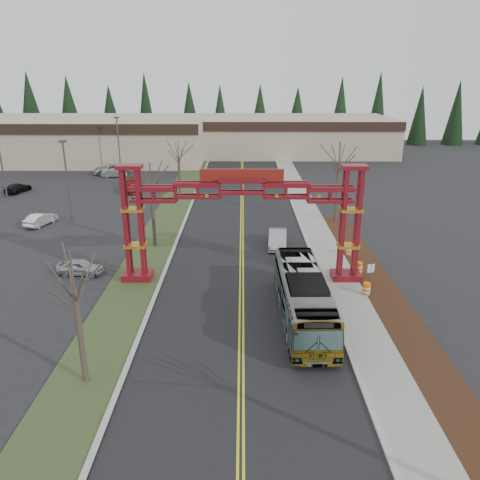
{
  "coord_description": "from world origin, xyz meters",
  "views": [
    {
      "loc": [
        0.06,
        -14.96,
        14.94
      ],
      "look_at": [
        -0.11,
        15.83,
        4.01
      ],
      "focal_mm": 35.0,
      "sensor_mm": 36.0,
      "label": 1
    }
  ],
  "objects_px": {
    "retail_building_west": "(79,139)",
    "barrel_south": "(366,290)",
    "parked_car_near_b": "(41,219)",
    "barrel_mid": "(359,268)",
    "bare_tree_right_far": "(339,164)",
    "street_sign": "(370,273)",
    "parked_car_far_b": "(110,169)",
    "gateway_arch": "(242,205)",
    "retail_building_east": "(292,135)",
    "parked_car_far_a": "(115,173)",
    "bare_tree_median_far": "(179,158)",
    "light_pole_mid": "(0,157)",
    "barrel_north": "(349,251)",
    "bare_tree_median_mid": "(151,187)",
    "light_pole_near": "(67,175)",
    "silver_sedan": "(278,239)",
    "parked_car_far_c": "(18,188)",
    "parked_car_mid_a": "(132,186)",
    "bare_tree_median_near": "(74,290)",
    "transit_bus": "(303,297)",
    "parked_car_near_a": "(80,267)",
    "light_pole_far": "(118,141)"
  },
  "relations": [
    {
      "from": "retail_building_east",
      "to": "bare_tree_right_far",
      "type": "bearing_deg",
      "value": -90.0
    },
    {
      "from": "bare_tree_right_far",
      "to": "light_pole_near",
      "type": "height_order",
      "value": "light_pole_near"
    },
    {
      "from": "bare_tree_median_near",
      "to": "bare_tree_median_mid",
      "type": "height_order",
      "value": "bare_tree_median_mid"
    },
    {
      "from": "gateway_arch",
      "to": "parked_car_far_b",
      "type": "xyz_separation_m",
      "value": [
        -20.94,
        40.59,
        -5.22
      ]
    },
    {
      "from": "parked_car_near_b",
      "to": "barrel_north",
      "type": "relative_size",
      "value": 4.0
    },
    {
      "from": "street_sign",
      "to": "barrel_north",
      "type": "relative_size",
      "value": 2.35
    },
    {
      "from": "bare_tree_median_mid",
      "to": "bare_tree_right_far",
      "type": "height_order",
      "value": "bare_tree_right_far"
    },
    {
      "from": "parked_car_near_b",
      "to": "street_sign",
      "type": "relative_size",
      "value": 1.71
    },
    {
      "from": "bare_tree_median_far",
      "to": "barrel_mid",
      "type": "xyz_separation_m",
      "value": [
        17.26,
        -24.76,
        -4.58
      ]
    },
    {
      "from": "transit_bus",
      "to": "parked_car_far_c",
      "type": "height_order",
      "value": "transit_bus"
    },
    {
      "from": "silver_sedan",
      "to": "barrel_south",
      "type": "distance_m",
      "value": 11.61
    },
    {
      "from": "parked_car_far_b",
      "to": "bare_tree_median_far",
      "type": "distance_m",
      "value": 20.09
    },
    {
      "from": "parked_car_far_c",
      "to": "light_pole_far",
      "type": "xyz_separation_m",
      "value": [
        10.82,
        12.29,
        4.5
      ]
    },
    {
      "from": "bare_tree_median_mid",
      "to": "barrel_north",
      "type": "relative_size",
      "value": 7.91
    },
    {
      "from": "gateway_arch",
      "to": "barrel_north",
      "type": "distance_m",
      "value": 11.9
    },
    {
      "from": "bare_tree_right_far",
      "to": "street_sign",
      "type": "height_order",
      "value": "bare_tree_right_far"
    },
    {
      "from": "transit_bus",
      "to": "parked_car_mid_a",
      "type": "xyz_separation_m",
      "value": [
        -18.87,
        35.13,
        -0.87
      ]
    },
    {
      "from": "parked_car_near_b",
      "to": "light_pole_mid",
      "type": "relative_size",
      "value": 0.43
    },
    {
      "from": "parked_car_mid_a",
      "to": "bare_tree_median_near",
      "type": "distance_m",
      "value": 42.45
    },
    {
      "from": "silver_sedan",
      "to": "parked_car_far_c",
      "type": "height_order",
      "value": "silver_sedan"
    },
    {
      "from": "retail_building_west",
      "to": "transit_bus",
      "type": "height_order",
      "value": "retail_building_west"
    },
    {
      "from": "gateway_arch",
      "to": "barrel_south",
      "type": "relative_size",
      "value": 18.02
    },
    {
      "from": "barrel_south",
      "to": "light_pole_mid",
      "type": "bearing_deg",
      "value": 144.52
    },
    {
      "from": "parked_car_far_a",
      "to": "barrel_south",
      "type": "relative_size",
      "value": 3.67
    },
    {
      "from": "bare_tree_median_far",
      "to": "street_sign",
      "type": "relative_size",
      "value": 3.12
    },
    {
      "from": "parked_car_near_a",
      "to": "bare_tree_median_near",
      "type": "height_order",
      "value": "bare_tree_median_near"
    },
    {
      "from": "retail_building_west",
      "to": "barrel_south",
      "type": "bearing_deg",
      "value": -55.57
    },
    {
      "from": "retail_building_east",
      "to": "light_pole_far",
      "type": "height_order",
      "value": "light_pole_far"
    },
    {
      "from": "parked_car_near_b",
      "to": "bare_tree_median_mid",
      "type": "bearing_deg",
      "value": 171.08
    },
    {
      "from": "retail_building_east",
      "to": "parked_car_far_c",
      "type": "relative_size",
      "value": 8.99
    },
    {
      "from": "retail_building_west",
      "to": "retail_building_east",
      "type": "distance_m",
      "value": 40.79
    },
    {
      "from": "bare_tree_right_far",
      "to": "street_sign",
      "type": "relative_size",
      "value": 3.7
    },
    {
      "from": "light_pole_far",
      "to": "transit_bus",
      "type": "bearing_deg",
      "value": -63.58
    },
    {
      "from": "parked_car_near_b",
      "to": "barrel_mid",
      "type": "height_order",
      "value": "parked_car_near_b"
    },
    {
      "from": "bare_tree_median_mid",
      "to": "barrel_north",
      "type": "bearing_deg",
      "value": -8.08
    },
    {
      "from": "parked_car_near_a",
      "to": "parked_car_near_b",
      "type": "relative_size",
      "value": 0.93
    },
    {
      "from": "bare_tree_right_far",
      "to": "bare_tree_median_near",
      "type": "bearing_deg",
      "value": -122.87
    },
    {
      "from": "parked_car_near_a",
      "to": "bare_tree_median_far",
      "type": "relative_size",
      "value": 0.51
    },
    {
      "from": "transit_bus",
      "to": "parked_car_far_c",
      "type": "xyz_separation_m",
      "value": [
        -34.0,
        34.36,
        -0.99
      ]
    },
    {
      "from": "bare_tree_median_mid",
      "to": "light_pole_near",
      "type": "relative_size",
      "value": 0.91
    },
    {
      "from": "retail_building_east",
      "to": "parked_car_far_a",
      "type": "relative_size",
      "value": 10.26
    },
    {
      "from": "parked_car_mid_a",
      "to": "barrel_north",
      "type": "xyz_separation_m",
      "value": [
        24.27,
        -24.0,
        -0.25
      ]
    },
    {
      "from": "gateway_arch",
      "to": "street_sign",
      "type": "height_order",
      "value": "gateway_arch"
    },
    {
      "from": "parked_car_near_b",
      "to": "barrel_south",
      "type": "distance_m",
      "value": 34.23
    },
    {
      "from": "light_pole_near",
      "to": "bare_tree_median_mid",
      "type": "bearing_deg",
      "value": -38.56
    },
    {
      "from": "retail_building_east",
      "to": "barrel_south",
      "type": "relative_size",
      "value": 37.63
    },
    {
      "from": "retail_building_east",
      "to": "parked_car_near_b",
      "type": "xyz_separation_m",
      "value": [
        -31.09,
        -48.22,
        -2.87
      ]
    },
    {
      "from": "parked_car_far_b",
      "to": "gateway_arch",
      "type": "bearing_deg",
      "value": 6.14
    },
    {
      "from": "retail_building_west",
      "to": "parked_car_near_b",
      "type": "height_order",
      "value": "retail_building_west"
    },
    {
      "from": "transit_bus",
      "to": "bare_tree_right_far",
      "type": "height_order",
      "value": "bare_tree_right_far"
    }
  ]
}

